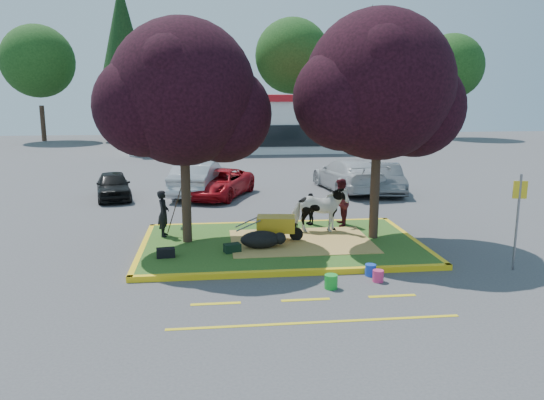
{
  "coord_description": "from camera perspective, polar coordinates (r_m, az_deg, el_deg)",
  "views": [
    {
      "loc": [
        -2.01,
        -15.2,
        4.54
      ],
      "look_at": [
        -0.22,
        0.5,
        1.34
      ],
      "focal_mm": 35.0,
      "sensor_mm": 36.0,
      "label": 1
    }
  ],
  "objects": [
    {
      "name": "handler",
      "position": [
        16.77,
        -11.6,
        -1.42
      ],
      "size": [
        0.36,
        0.54,
        1.45
      ],
      "primitive_type": "imported",
      "rotation": [
        0.0,
        0.0,
        1.54
      ],
      "color": "black",
      "rests_on": "median_island"
    },
    {
      "name": "bucket_green",
      "position": [
        12.73,
        6.37,
        -8.72
      ],
      "size": [
        0.39,
        0.39,
        0.34
      ],
      "primitive_type": "cylinder",
      "rotation": [
        0.0,
        0.0,
        0.32
      ],
      "color": "green",
      "rests_on": "ground"
    },
    {
      "name": "straw_bedding",
      "position": [
        16.04,
        3.13,
        -4.44
      ],
      "size": [
        4.2,
        3.0,
        0.01
      ],
      "primitive_type": "cube",
      "color": "tan",
      "rests_on": "median_island"
    },
    {
      "name": "car_grey",
      "position": [
        24.98,
        12.0,
        2.27
      ],
      "size": [
        1.95,
        4.19,
        1.33
      ],
      "primitive_type": "imported",
      "rotation": [
        0.0,
        0.0,
        -0.14
      ],
      "color": "#525559",
      "rests_on": "ground"
    },
    {
      "name": "car_black",
      "position": [
        24.09,
        -16.7,
        1.52
      ],
      "size": [
        2.07,
        3.67,
        1.18
      ],
      "primitive_type": "imported",
      "rotation": [
        0.0,
        0.0,
        0.21
      ],
      "color": "black",
      "rests_on": "ground"
    },
    {
      "name": "bucket_pink",
      "position": [
        13.35,
        11.34,
        -8.01
      ],
      "size": [
        0.35,
        0.35,
        0.29
      ],
      "primitive_type": "cylinder",
      "rotation": [
        0.0,
        0.0,
        0.34
      ],
      "color": "#D8306B",
      "rests_on": "ground"
    },
    {
      "name": "tree_purple_right",
      "position": [
        16.16,
        11.5,
        11.29
      ],
      "size": [
        5.3,
        4.4,
        6.82
      ],
      "color": "black",
      "rests_on": "median_island"
    },
    {
      "name": "curb_right",
      "position": [
        16.98,
        14.82,
        -4.19
      ],
      "size": [
        0.16,
        5.3,
        0.15
      ],
      "primitive_type": "cube",
      "color": "yellow",
      "rests_on": "ground"
    },
    {
      "name": "treeline",
      "position": [
        53.01,
        -3.09,
        14.89
      ],
      "size": [
        46.58,
        7.8,
        14.63
      ],
      "color": "black",
      "rests_on": "ground"
    },
    {
      "name": "ground",
      "position": [
        16.0,
        0.99,
        -5.05
      ],
      "size": [
        90.0,
        90.0,
        0.0
      ],
      "primitive_type": "plane",
      "color": "#424244",
      "rests_on": "ground"
    },
    {
      "name": "tree_purple_left",
      "position": [
        15.61,
        -9.49,
        10.63
      ],
      "size": [
        5.06,
        4.2,
        6.51
      ],
      "color": "black",
      "rests_on": "median_island"
    },
    {
      "name": "car_silver",
      "position": [
        24.19,
        -7.86,
        2.41
      ],
      "size": [
        2.67,
        5.0,
        1.57
      ],
      "primitive_type": "imported",
      "rotation": [
        0.0,
        0.0,
        2.92
      ],
      "color": "#AFB3B8",
      "rests_on": "ground"
    },
    {
      "name": "car_red",
      "position": [
        23.55,
        -5.68,
        1.79
      ],
      "size": [
        3.59,
        4.83,
        1.22
      ],
      "primitive_type": "imported",
      "rotation": [
        0.0,
        0.0,
        -0.41
      ],
      "color": "#A90E16",
      "rests_on": "ground"
    },
    {
      "name": "fire_lane_stripe_c",
      "position": [
        12.56,
        12.79,
        -10.03
      ],
      "size": [
        1.1,
        0.12,
        0.01
      ],
      "primitive_type": "cube",
      "color": "yellow",
      "rests_on": "ground"
    },
    {
      "name": "curb_left",
      "position": [
        15.98,
        -13.73,
        -5.12
      ],
      "size": [
        0.16,
        5.3,
        0.15
      ],
      "primitive_type": "cube",
      "color": "yellow",
      "rests_on": "ground"
    },
    {
      "name": "cow",
      "position": [
        16.93,
        5.14,
        -1.05
      ],
      "size": [
        1.78,
        0.86,
        1.48
      ],
      "primitive_type": "imported",
      "rotation": [
        0.0,
        0.0,
        1.54
      ],
      "color": "silver",
      "rests_on": "median_island"
    },
    {
      "name": "gear_bag_green",
      "position": [
        14.96,
        -4.3,
        -5.17
      ],
      "size": [
        0.51,
        0.4,
        0.24
      ],
      "primitive_type": "cube",
      "rotation": [
        0.0,
        0.0,
        0.28
      ],
      "color": "black",
      "rests_on": "median_island"
    },
    {
      "name": "curb_far",
      "position": [
        18.45,
        -0.05,
        -2.56
      ],
      "size": [
        8.3,
        0.16,
        0.15
      ],
      "primitive_type": "cube",
      "color": "yellow",
      "rests_on": "ground"
    },
    {
      "name": "wheelbarrow",
      "position": [
        15.9,
        0.48,
        -2.62
      ],
      "size": [
        2.04,
        0.83,
        0.77
      ],
      "rotation": [
        0.0,
        0.0,
        -0.14
      ],
      "color": "black",
      "rests_on": "median_island"
    },
    {
      "name": "calf",
      "position": [
        15.28,
        -1.24,
        -4.27
      ],
      "size": [
        1.25,
        0.84,
        0.5
      ],
      "primitive_type": "ellipsoid",
      "rotation": [
        0.0,
        0.0,
        -0.17
      ],
      "color": "black",
      "rests_on": "median_island"
    },
    {
      "name": "curb_near",
      "position": [
        13.54,
        2.43,
        -7.82
      ],
      "size": [
        8.3,
        0.16,
        0.15
      ],
      "primitive_type": "cube",
      "color": "yellow",
      "rests_on": "ground"
    },
    {
      "name": "gear_bag_dark",
      "position": [
        14.77,
        -11.37,
        -5.58
      ],
      "size": [
        0.52,
        0.32,
        0.25
      ],
      "primitive_type": "cube",
      "rotation": [
        0.0,
        0.0,
        0.12
      ],
      "color": "black",
      "rests_on": "median_island"
    },
    {
      "name": "fire_lane_stripe_b",
      "position": [
        12.07,
        3.63,
        -10.66
      ],
      "size": [
        1.1,
        0.12,
        0.01
      ],
      "primitive_type": "cube",
      "color": "yellow",
      "rests_on": "ground"
    },
    {
      "name": "visitor_b",
      "position": [
        17.96,
        4.16,
        -0.95
      ],
      "size": [
        0.44,
        0.69,
        1.08
      ],
      "primitive_type": "imported",
      "rotation": [
        0.0,
        0.0,
        -1.27
      ],
      "color": "black",
      "rests_on": "median_island"
    },
    {
      "name": "retail_building",
      "position": [
        43.43,
        -1.21,
        8.43
      ],
      "size": [
        20.4,
        8.4,
        4.4
      ],
      "color": "silver",
      "rests_on": "ground"
    },
    {
      "name": "sign_post",
      "position": [
        14.98,
        24.95,
        -1.11
      ],
      "size": [
        0.35,
        0.09,
        2.53
      ],
      "rotation": [
        0.0,
        0.0,
        -0.18
      ],
      "color": "slate",
      "rests_on": "ground"
    },
    {
      "name": "fire_lane_stripe_a",
      "position": [
        11.9,
        -6.07,
        -11.03
      ],
      "size": [
        1.1,
        0.12,
        0.01
      ],
      "primitive_type": "cube",
      "color": "yellow",
      "rests_on": "ground"
    },
    {
      "name": "median_island",
      "position": [
        15.97,
        1.0,
        -4.79
      ],
      "size": [
        8.0,
        5.0,
        0.15
      ],
      "primitive_type": "cube",
      "color": "#2A551A",
      "rests_on": "ground"
    },
    {
      "name": "visitor_a",
      "position": [
        17.88,
        7.38,
        -0.25
      ],
      "size": [
        0.7,
        0.84,
        1.59
      ],
      "primitive_type": "imported",
      "rotation": [
        0.0,
        0.0,
        -1.7
      ],
      "color": "#4B151C",
      "rests_on": "median_island"
    },
    {
      "name": "bucket_blue",
      "position": [
        13.73,
        10.54,
        -7.42
      ],
      "size": [
        0.34,
        0.34,
        0.3
      ],
      "primitive_type": "cylinder",
      "rotation": [
        0.0,
        0.0,
        -0.25
      ],
      "color": "blue",
      "rests_on": "ground"
    },
    {
      "name": "fire_lane_long",
      "position": [
        10.99,
        4.76,
        -12.99
      ],
      "size": [
        6.0,
        0.1,
        0.01
      ],
      "primitive_type": "cube",
      "color": "yellow",
      "rests_on": "ground"
    },
    {
      "name": "car_white",
      "position": [
        25.2,
        8.16,
        2.71
      ],
      "size": [
        2.77,
        5.46,
        1.52
      ],
      "primitive_type": "imported",
      "rotation": [
        0.0,
        0.0,
        3.27
      ],
      "color": "silver",
      "rests_on": "ground"
    }
  ]
}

